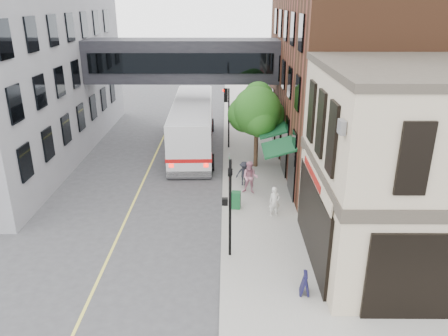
{
  "coord_description": "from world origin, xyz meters",
  "views": [
    {
      "loc": [
        0.25,
        -14.61,
        10.73
      ],
      "look_at": [
        0.12,
        5.04,
        3.09
      ],
      "focal_mm": 35.0,
      "sensor_mm": 36.0,
      "label": 1
    }
  ],
  "objects_px": {
    "bus": "(193,123)",
    "pedestrian_c": "(244,173)",
    "pedestrian_a": "(274,202)",
    "sandwich_board": "(305,283)",
    "newspaper_box": "(236,200)",
    "pedestrian_b": "(250,178)"
  },
  "relations": [
    {
      "from": "newspaper_box",
      "to": "pedestrian_a",
      "type": "bearing_deg",
      "value": -15.15
    },
    {
      "from": "bus",
      "to": "pedestrian_a",
      "type": "distance_m",
      "value": 12.64
    },
    {
      "from": "pedestrian_b",
      "to": "pedestrian_c",
      "type": "bearing_deg",
      "value": 118.49
    },
    {
      "from": "bus",
      "to": "pedestrian_a",
      "type": "height_order",
      "value": "bus"
    },
    {
      "from": "pedestrian_b",
      "to": "pedestrian_a",
      "type": "bearing_deg",
      "value": -55.44
    },
    {
      "from": "pedestrian_c",
      "to": "newspaper_box",
      "type": "xyz_separation_m",
      "value": [
        -0.54,
        -3.14,
        -0.28
      ]
    },
    {
      "from": "pedestrian_b",
      "to": "newspaper_box",
      "type": "distance_m",
      "value": 2.22
    },
    {
      "from": "bus",
      "to": "pedestrian_c",
      "type": "distance_m",
      "value": 8.44
    },
    {
      "from": "bus",
      "to": "newspaper_box",
      "type": "bearing_deg",
      "value": -73.89
    },
    {
      "from": "sandwich_board",
      "to": "pedestrian_a",
      "type": "bearing_deg",
      "value": 102.19
    },
    {
      "from": "pedestrian_c",
      "to": "newspaper_box",
      "type": "height_order",
      "value": "pedestrian_c"
    },
    {
      "from": "bus",
      "to": "pedestrian_a",
      "type": "bearing_deg",
      "value": -66.35
    },
    {
      "from": "bus",
      "to": "pedestrian_c",
      "type": "height_order",
      "value": "bus"
    },
    {
      "from": "pedestrian_a",
      "to": "sandwich_board",
      "type": "bearing_deg",
      "value": -98.61
    },
    {
      "from": "bus",
      "to": "sandwich_board",
      "type": "distance_m",
      "value": 18.91
    },
    {
      "from": "bus",
      "to": "newspaper_box",
      "type": "distance_m",
      "value": 11.2
    },
    {
      "from": "pedestrian_b",
      "to": "bus",
      "type": "bearing_deg",
      "value": 127.51
    },
    {
      "from": "pedestrian_a",
      "to": "pedestrian_c",
      "type": "distance_m",
      "value": 4.24
    },
    {
      "from": "pedestrian_c",
      "to": "sandwich_board",
      "type": "relative_size",
      "value": 1.65
    },
    {
      "from": "newspaper_box",
      "to": "sandwich_board",
      "type": "distance_m",
      "value": 7.74
    },
    {
      "from": "bus",
      "to": "newspaper_box",
      "type": "xyz_separation_m",
      "value": [
        3.08,
        -10.68,
        -1.36
      ]
    },
    {
      "from": "pedestrian_a",
      "to": "newspaper_box",
      "type": "bearing_deg",
      "value": 143.27
    }
  ]
}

